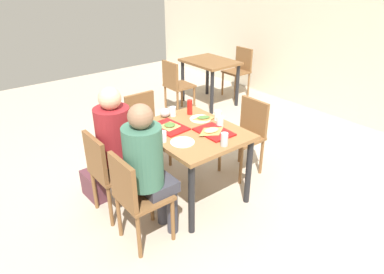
{
  "coord_description": "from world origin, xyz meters",
  "views": [
    {
      "loc": [
        2.37,
        -1.9,
        2.2
      ],
      "look_at": [
        0.0,
        0.0,
        0.69
      ],
      "focal_mm": 32.24,
      "sensor_mm": 36.0,
      "label": 1
    }
  ],
  "objects_px": {
    "condiment_bottle": "(190,107)",
    "foil_bundle": "(165,113)",
    "paper_plate_center": "(200,119)",
    "plastic_cup_a": "(218,115)",
    "handbag": "(94,186)",
    "chair_left_end": "(145,124)",
    "background_chair_far": "(240,68)",
    "pizza_slice_b": "(211,131)",
    "background_table": "(210,68)",
    "tray_red_near": "(169,127)",
    "main_table": "(192,140)",
    "paper_plate_near_edge": "(182,142)",
    "chair_near_right": "(135,194)",
    "tray_red_far": "(214,132)",
    "plastic_cup_d": "(220,121)",
    "person_in_brown_jacket": "(148,163)",
    "pizza_slice_c": "(203,118)",
    "person_in_red": "(118,141)",
    "pizza_slice_a": "(170,125)",
    "soda_can": "(224,139)",
    "chair_near_left": "(107,169)",
    "plastic_cup_b": "(163,137)",
    "background_chair_near": "(175,83)",
    "plastic_cup_c": "(173,111)"
  },
  "relations": [
    {
      "from": "condiment_bottle",
      "to": "foil_bundle",
      "type": "height_order",
      "value": "condiment_bottle"
    },
    {
      "from": "paper_plate_center",
      "to": "plastic_cup_a",
      "type": "distance_m",
      "value": 0.19
    },
    {
      "from": "plastic_cup_a",
      "to": "paper_plate_center",
      "type": "bearing_deg",
      "value": -134.94
    },
    {
      "from": "condiment_bottle",
      "to": "handbag",
      "type": "bearing_deg",
      "value": -104.54
    },
    {
      "from": "chair_left_end",
      "to": "background_chair_far",
      "type": "height_order",
      "value": "same"
    },
    {
      "from": "paper_plate_center",
      "to": "background_chair_far",
      "type": "height_order",
      "value": "background_chair_far"
    },
    {
      "from": "pizza_slice_b",
      "to": "background_table",
      "type": "bearing_deg",
      "value": 138.85
    },
    {
      "from": "tray_red_near",
      "to": "pizza_slice_b",
      "type": "relative_size",
      "value": 1.6
    },
    {
      "from": "main_table",
      "to": "paper_plate_near_edge",
      "type": "height_order",
      "value": "paper_plate_near_edge"
    },
    {
      "from": "chair_near_right",
      "to": "tray_red_far",
      "type": "height_order",
      "value": "chair_near_right"
    },
    {
      "from": "plastic_cup_d",
      "to": "condiment_bottle",
      "type": "distance_m",
      "value": 0.43
    },
    {
      "from": "person_in_brown_jacket",
      "to": "pizza_slice_c",
      "type": "height_order",
      "value": "person_in_brown_jacket"
    },
    {
      "from": "person_in_brown_jacket",
      "to": "background_table",
      "type": "xyz_separation_m",
      "value": [
        -2.21,
        2.62,
        -0.13
      ]
    },
    {
      "from": "paper_plate_center",
      "to": "condiment_bottle",
      "type": "bearing_deg",
      "value": 180.0
    },
    {
      "from": "person_in_red",
      "to": "pizza_slice_a",
      "type": "xyz_separation_m",
      "value": [
        0.07,
        0.53,
        0.03
      ]
    },
    {
      "from": "handbag",
      "to": "person_in_brown_jacket",
      "type": "bearing_deg",
      "value": 10.38
    },
    {
      "from": "pizza_slice_c",
      "to": "foil_bundle",
      "type": "relative_size",
      "value": 2.28
    },
    {
      "from": "soda_can",
      "to": "condiment_bottle",
      "type": "distance_m",
      "value": 0.79
    },
    {
      "from": "chair_near_left",
      "to": "condiment_bottle",
      "type": "distance_m",
      "value": 1.09
    },
    {
      "from": "chair_near_right",
      "to": "pizza_slice_b",
      "type": "xyz_separation_m",
      "value": [
        -0.09,
        0.91,
        0.28
      ]
    },
    {
      "from": "main_table",
      "to": "chair_near_right",
      "type": "relative_size",
      "value": 1.17
    },
    {
      "from": "chair_near_right",
      "to": "soda_can",
      "type": "relative_size",
      "value": 7.1
    },
    {
      "from": "person_in_brown_jacket",
      "to": "background_table",
      "type": "distance_m",
      "value": 3.43
    },
    {
      "from": "plastic_cup_b",
      "to": "background_chair_far",
      "type": "bearing_deg",
      "value": 122.98
    },
    {
      "from": "soda_can",
      "to": "background_chair_near",
      "type": "bearing_deg",
      "value": 153.25
    },
    {
      "from": "pizza_slice_c",
      "to": "background_table",
      "type": "relative_size",
      "value": 0.25
    },
    {
      "from": "tray_red_far",
      "to": "paper_plate_center",
      "type": "distance_m",
      "value": 0.35
    },
    {
      "from": "pizza_slice_b",
      "to": "tray_red_far",
      "type": "bearing_deg",
      "value": 66.17
    },
    {
      "from": "paper_plate_near_edge",
      "to": "condiment_bottle",
      "type": "height_order",
      "value": "condiment_bottle"
    },
    {
      "from": "plastic_cup_b",
      "to": "main_table",
      "type": "bearing_deg",
      "value": 94.03
    },
    {
      "from": "person_in_brown_jacket",
      "to": "handbag",
      "type": "relative_size",
      "value": 3.99
    },
    {
      "from": "plastic_cup_b",
      "to": "soda_can",
      "type": "relative_size",
      "value": 0.82
    },
    {
      "from": "plastic_cup_a",
      "to": "handbag",
      "type": "bearing_deg",
      "value": -116.04
    },
    {
      "from": "chair_near_right",
      "to": "background_table",
      "type": "distance_m",
      "value": 3.54
    },
    {
      "from": "plastic_cup_a",
      "to": "background_chair_far",
      "type": "distance_m",
      "value": 3.04
    },
    {
      "from": "person_in_red",
      "to": "paper_plate_center",
      "type": "height_order",
      "value": "person_in_red"
    },
    {
      "from": "plastic_cup_a",
      "to": "plastic_cup_c",
      "type": "xyz_separation_m",
      "value": [
        -0.38,
        -0.3,
        0.0
      ]
    },
    {
      "from": "tray_red_near",
      "to": "plastic_cup_d",
      "type": "xyz_separation_m",
      "value": [
        0.28,
        0.42,
        0.04
      ]
    },
    {
      "from": "chair_near_left",
      "to": "background_chair_near",
      "type": "xyz_separation_m",
      "value": [
        -1.7,
        2.03,
        0.0
      ]
    },
    {
      "from": "tray_red_near",
      "to": "plastic_cup_b",
      "type": "distance_m",
      "value": 0.3
    },
    {
      "from": "person_in_red",
      "to": "person_in_brown_jacket",
      "type": "distance_m",
      "value": 0.51
    },
    {
      "from": "pizza_slice_a",
      "to": "chair_near_right",
      "type": "bearing_deg",
      "value": -57.04
    },
    {
      "from": "tray_red_far",
      "to": "paper_plate_near_edge",
      "type": "relative_size",
      "value": 1.64
    },
    {
      "from": "plastic_cup_c",
      "to": "paper_plate_near_edge",
      "type": "bearing_deg",
      "value": -27.99
    },
    {
      "from": "soda_can",
      "to": "foil_bundle",
      "type": "xyz_separation_m",
      "value": [
        -0.86,
        -0.04,
        -0.01
      ]
    },
    {
      "from": "pizza_slice_a",
      "to": "background_chair_near",
      "type": "bearing_deg",
      "value": 142.52
    },
    {
      "from": "person_in_brown_jacket",
      "to": "soda_can",
      "type": "bearing_deg",
      "value": 75.53
    },
    {
      "from": "chair_near_right",
      "to": "pizza_slice_a",
      "type": "distance_m",
      "value": 0.85
    },
    {
      "from": "main_table",
      "to": "paper_plate_center",
      "type": "distance_m",
      "value": 0.3
    },
    {
      "from": "handbag",
      "to": "pizza_slice_c",
      "type": "bearing_deg",
      "value": 66.4
    }
  ]
}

